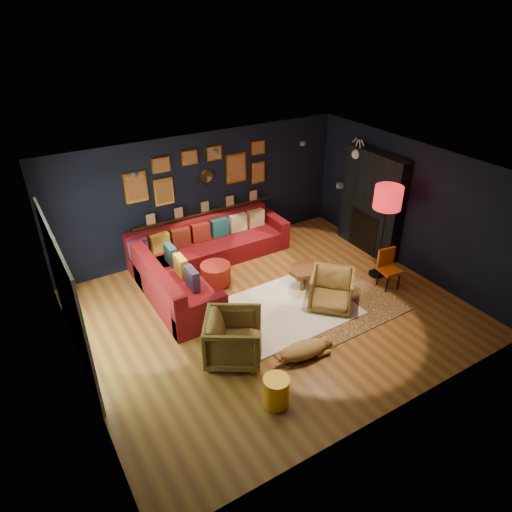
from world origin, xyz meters
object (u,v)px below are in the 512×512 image
sectional (198,261)px  orange_chair (388,265)px  pouf (216,274)px  armchair_right (332,289)px  gold_stool (276,392)px  armchair_left (234,336)px  dog (304,348)px  floor_lamp (388,201)px  coffee_table (305,271)px

sectional → orange_chair: size_ratio=4.31×
pouf → orange_chair: bearing=-32.4°
armchair_right → gold_stool: bearing=-101.7°
armchair_left → orange_chair: bearing=-53.1°
sectional → dog: 3.09m
armchair_right → floor_lamp: floor_lamp is taller
sectional → coffee_table: bearing=-41.5°
orange_chair → floor_lamp: bearing=75.7°
coffee_table → armchair_left: bearing=-153.4°
pouf → floor_lamp: size_ratio=0.31×
pouf → coffee_table: bearing=-33.7°
sectional → gold_stool: bearing=-97.8°
orange_chair → sectional: bearing=149.5°
armchair_right → floor_lamp: (1.50, 0.37, 1.24)m
coffee_table → gold_stool: 3.05m
armchair_left → armchair_right: bearing=-49.8°
coffee_table → orange_chair: size_ratio=1.14×
pouf → armchair_right: armchair_right is taller
sectional → pouf: bearing=-70.5°
dog → gold_stool: bearing=-141.8°
coffee_table → floor_lamp: 2.02m
sectional → floor_lamp: 3.85m
pouf → armchair_right: (1.45, -1.76, 0.16)m
floor_lamp → sectional: bearing=149.2°
armchair_right → gold_stool: size_ratio=1.67×
coffee_table → pouf: size_ratio=1.53×
armchair_left → orange_chair: armchair_left is taller
armchair_left → orange_chair: 3.53m
armchair_left → gold_stool: 1.13m
gold_stool → armchair_right: bearing=33.6°
armchair_left → dog: bearing=-87.5°
sectional → gold_stool: 3.66m
coffee_table → floor_lamp: (1.50, -0.43, 1.29)m
gold_stool → orange_chair: size_ratio=0.58×
coffee_table → armchair_left: (-2.16, -1.08, 0.10)m
sectional → armchair_left: armchair_left is taller
dog → sectional: bearing=103.1°
orange_chair → armchair_right: bearing=-174.2°
orange_chair → pouf: bearing=154.2°
coffee_table → armchair_left: 2.42m
coffee_table → floor_lamp: bearing=-16.0°
floor_lamp → armchair_right: bearing=-166.3°
coffee_table → orange_chair: bearing=-31.1°
coffee_table → floor_lamp: floor_lamp is taller
armchair_right → gold_stool: 2.54m
armchair_right → gold_stool: (-2.11, -1.40, -0.15)m
coffee_table → pouf: 1.75m
gold_stool → floor_lamp: size_ratio=0.24×
sectional → coffee_table: (1.61, -1.43, 0.01)m
coffee_table → orange_chair: 1.58m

